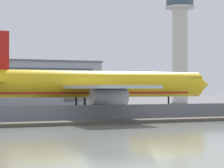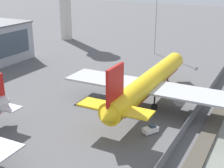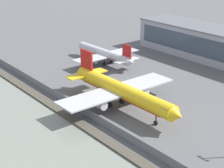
# 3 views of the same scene
# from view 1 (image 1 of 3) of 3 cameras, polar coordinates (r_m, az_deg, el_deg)

# --- Properties ---
(ground_plane) EXTENTS (500.00, 500.00, 0.00)m
(ground_plane) POSITION_cam_1_polar(r_m,az_deg,el_deg) (80.75, -8.08, -4.16)
(ground_plane) COLOR #565659
(shoreline_seawall) EXTENTS (320.00, 3.00, 0.50)m
(shoreline_seawall) POSITION_cam_1_polar(r_m,az_deg,el_deg) (60.99, -3.70, -5.07)
(shoreline_seawall) COLOR #474238
(shoreline_seawall) RESTS_ON ground
(perimeter_fence) EXTENTS (280.00, 0.10, 2.52)m
(perimeter_fence) POSITION_cam_1_polar(r_m,az_deg,el_deg) (65.22, -4.88, -3.89)
(perimeter_fence) COLOR slate
(perimeter_fence) RESTS_ON ground
(cargo_jet_yellow) EXTENTS (48.40, 41.02, 14.78)m
(cargo_jet_yellow) POSITION_cam_1_polar(r_m,az_deg,el_deg) (78.77, -2.55, -0.15)
(cargo_jet_yellow) COLOR yellow
(cargo_jet_yellow) RESTS_ON ground
(baggage_tug) EXTENTS (3.57, 3.00, 1.80)m
(baggage_tug) POSITION_cam_1_polar(r_m,az_deg,el_deg) (69.78, -11.48, -4.05)
(baggage_tug) COLOR white
(baggage_tug) RESTS_ON ground
(control_tower) EXTENTS (11.09, 11.09, 42.24)m
(control_tower) POSITION_cam_1_polar(r_m,az_deg,el_deg) (162.20, 8.86, 6.11)
(control_tower) COLOR beige
(control_tower) RESTS_ON ground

